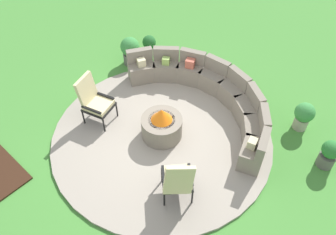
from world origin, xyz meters
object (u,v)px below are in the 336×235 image
object	(u,v)px
lounge_chair_front_left	(94,100)
potted_plant_2	(329,154)
fire_pit	(162,125)
curved_stone_bench	(209,93)
potted_plant_3	(130,50)
potted_plant_0	(149,44)
lounge_chair_front_right	(178,179)
potted_plant_1	(304,115)

from	to	relation	value
lounge_chair_front_left	potted_plant_2	bearing A→B (deg)	101.76
fire_pit	potted_plant_2	distance (m)	3.44
curved_stone_bench	potted_plant_3	distance (m)	2.59
curved_stone_bench	potted_plant_3	world-z (taller)	curved_stone_bench
lounge_chair_front_left	potted_plant_0	size ratio (longest dim) A/B	1.97
potted_plant_0	potted_plant_2	distance (m)	5.37
lounge_chair_front_left	lounge_chair_front_right	world-z (taller)	lounge_chair_front_left
potted_plant_0	potted_plant_3	bearing A→B (deg)	-97.27
curved_stone_bench	lounge_chair_front_right	size ratio (longest dim) A/B	3.80
potted_plant_0	potted_plant_3	size ratio (longest dim) A/B	0.74
curved_stone_bench	lounge_chair_front_left	xyz separation A→B (m)	(-1.59, -2.11, 0.24)
lounge_chair_front_left	potted_plant_3	xyz separation A→B (m)	(-1.00, 2.02, -0.20)
potted_plant_0	fire_pit	bearing A→B (deg)	-40.76
fire_pit	lounge_chair_front_right	world-z (taller)	lounge_chair_front_right
curved_stone_bench	potted_plant_2	distance (m)	2.86
potted_plant_0	potted_plant_1	distance (m)	4.50
fire_pit	potted_plant_3	bearing A→B (deg)	150.27
curved_stone_bench	potted_plant_2	bearing A→B (deg)	4.11
fire_pit	lounge_chair_front_left	size ratio (longest dim) A/B	0.77
lounge_chair_front_right	fire_pit	bearing A→B (deg)	95.84
potted_plant_0	lounge_chair_front_right	bearing A→B (deg)	-39.39
curved_stone_bench	lounge_chair_front_right	world-z (taller)	lounge_chair_front_right
fire_pit	curved_stone_bench	distance (m)	1.49
potted_plant_1	potted_plant_2	size ratio (longest dim) A/B	1.04
lounge_chair_front_right	potted_plant_1	xyz separation A→B (m)	(0.88, 3.23, -0.22)
fire_pit	curved_stone_bench	bearing A→B (deg)	84.19
potted_plant_0	potted_plant_1	bearing A→B (deg)	3.37
fire_pit	potted_plant_1	bearing A→B (deg)	47.15
fire_pit	potted_plant_2	size ratio (longest dim) A/B	1.32
fire_pit	potted_plant_0	xyz separation A→B (m)	(-2.36, 2.03, -0.03)
lounge_chair_front_left	potted_plant_1	size ratio (longest dim) A/B	1.65
potted_plant_3	lounge_chair_front_right	bearing A→B (deg)	-32.21
potted_plant_1	potted_plant_0	bearing A→B (deg)	-176.63
lounge_chair_front_right	lounge_chair_front_left	bearing A→B (deg)	125.94
fire_pit	potted_plant_1	world-z (taller)	fire_pit
potted_plant_0	potted_plant_2	bearing A→B (deg)	-3.67
lounge_chair_front_right	potted_plant_2	world-z (taller)	lounge_chair_front_right
fire_pit	potted_plant_3	world-z (taller)	fire_pit
curved_stone_bench	lounge_chair_front_right	xyz separation A→B (m)	(1.10, -2.42, 0.23)
potted_plant_1	potted_plant_2	xyz separation A→B (m)	(0.87, -0.61, -0.04)
potted_plant_0	potted_plant_2	xyz separation A→B (m)	(5.36, -0.34, 0.02)
lounge_chair_front_left	potted_plant_3	size ratio (longest dim) A/B	1.46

